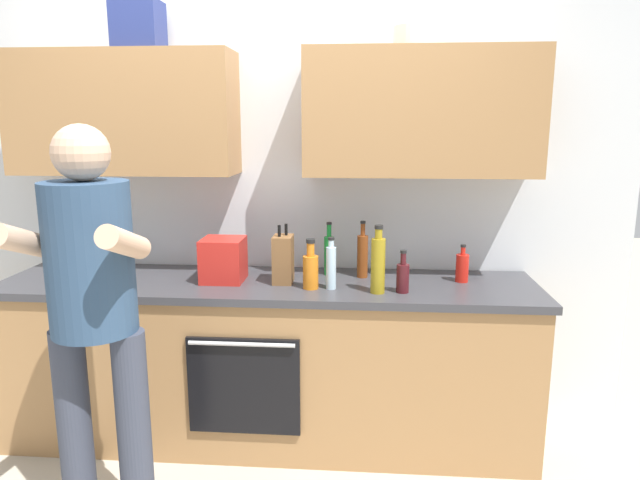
% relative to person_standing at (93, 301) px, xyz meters
% --- Properties ---
extents(ground_plane, '(12.00, 12.00, 0.00)m').
position_rel_person_standing_xyz_m(ground_plane, '(0.58, 0.76, -1.02)').
color(ground_plane, '#B2A893').
extents(back_wall_unit, '(4.00, 0.38, 2.50)m').
position_rel_person_standing_xyz_m(back_wall_unit, '(0.57, 1.03, 0.48)').
color(back_wall_unit, silver).
rests_on(back_wall_unit, ground).
extents(counter, '(2.84, 0.67, 0.90)m').
position_rel_person_standing_xyz_m(counter, '(0.58, 0.75, -0.57)').
color(counter, '#A37547').
rests_on(counter, ground).
extents(person_standing, '(0.49, 0.45, 1.72)m').
position_rel_person_standing_xyz_m(person_standing, '(0.00, 0.00, 0.00)').
color(person_standing, '#383D4C').
rests_on(person_standing, ground).
extents(bottle_water, '(0.05, 0.05, 0.27)m').
position_rel_person_standing_xyz_m(bottle_water, '(0.92, 0.65, -0.00)').
color(bottle_water, silver).
rests_on(bottle_water, counter).
extents(bottle_vinegar, '(0.06, 0.06, 0.31)m').
position_rel_person_standing_xyz_m(bottle_vinegar, '(1.08, 0.88, 0.01)').
color(bottle_vinegar, brown).
rests_on(bottle_vinegar, counter).
extents(bottle_soda, '(0.05, 0.05, 0.29)m').
position_rel_person_standing_xyz_m(bottle_soda, '(0.90, 0.92, -0.00)').
color(bottle_soda, '#198C33').
rests_on(bottle_soda, counter).
extents(bottle_hotsauce, '(0.07, 0.07, 0.20)m').
position_rel_person_standing_xyz_m(bottle_hotsauce, '(1.61, 0.84, -0.04)').
color(bottle_hotsauce, red).
rests_on(bottle_hotsauce, counter).
extents(bottle_oil, '(0.07, 0.07, 0.34)m').
position_rel_person_standing_xyz_m(bottle_oil, '(1.16, 0.60, 0.03)').
color(bottle_oil, olive).
rests_on(bottle_oil, counter).
extents(bottle_soy, '(0.08, 0.08, 0.31)m').
position_rel_person_standing_xyz_m(bottle_soy, '(-0.48, 0.71, 0.02)').
color(bottle_soy, black).
rests_on(bottle_soy, counter).
extents(bottle_juice, '(0.08, 0.08, 0.26)m').
position_rel_person_standing_xyz_m(bottle_juice, '(0.82, 0.65, -0.02)').
color(bottle_juice, orange).
rests_on(bottle_juice, counter).
extents(bottle_wine, '(0.06, 0.06, 0.21)m').
position_rel_person_standing_xyz_m(bottle_wine, '(1.28, 0.62, -0.04)').
color(bottle_wine, '#471419').
rests_on(bottle_wine, counter).
extents(cup_coffee, '(0.09, 0.09, 0.11)m').
position_rel_person_standing_xyz_m(cup_coffee, '(-0.23, 0.67, -0.07)').
color(cup_coffee, white).
rests_on(cup_coffee, counter).
extents(knife_block, '(0.10, 0.14, 0.31)m').
position_rel_person_standing_xyz_m(knife_block, '(0.67, 0.74, 0.01)').
color(knife_block, brown).
rests_on(knife_block, counter).
extents(grocery_bag_crisps, '(0.22, 0.22, 0.23)m').
position_rel_person_standing_xyz_m(grocery_bag_crisps, '(0.35, 0.75, -0.01)').
color(grocery_bag_crisps, red).
rests_on(grocery_bag_crisps, counter).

